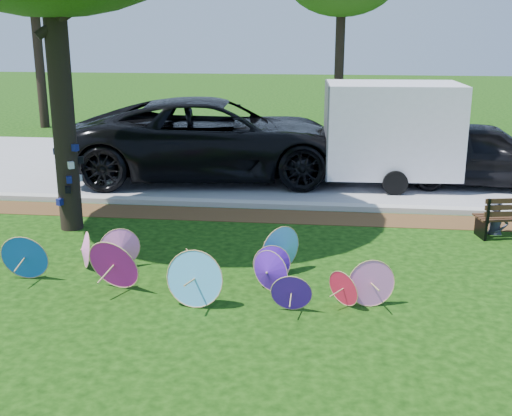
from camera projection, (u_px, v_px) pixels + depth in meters
The scene contains 9 objects.
ground at pixel (207, 303), 9.45m from camera, with size 90.00×90.00×0.00m, color black.
mulch_strip at pixel (246, 215), 13.75m from camera, with size 90.00×1.00×0.01m, color #472D16.
curb at pixel (251, 204), 14.40m from camera, with size 90.00×0.30×0.12m, color #B7B5AD.
street at pixel (269, 167), 18.38m from camera, with size 90.00×8.00×0.01m, color gray.
parasol_pile at pixel (195, 265), 9.90m from camera, with size 6.17×1.87×0.88m.
black_van at pixel (216, 139), 16.88m from camera, with size 3.49×7.56×2.10m, color black.
dark_pickup at pixel (482, 154), 16.10m from camera, with size 1.93×4.80×1.63m, color black.
cargo_trailer at pixel (392, 129), 16.00m from camera, with size 3.24×2.05×2.87m, color silver.
person_left at pixel (498, 202), 12.35m from camera, with size 0.48×0.31×1.30m, color #3C4052.
Camera 1 is at (1.74, -8.56, 3.95)m, focal length 45.00 mm.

